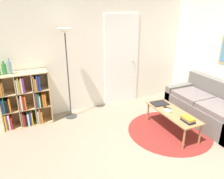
# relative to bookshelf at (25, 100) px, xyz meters

# --- Properties ---
(ground_plane) EXTENTS (14.00, 14.00, 0.00)m
(ground_plane) POSITION_rel_bookshelf_xyz_m (1.55, -2.36, -0.51)
(ground_plane) COLOR gray
(wall_back) EXTENTS (7.45, 0.11, 2.60)m
(wall_back) POSITION_rel_bookshelf_xyz_m (1.58, 0.22, 0.78)
(wall_back) COLOR silver
(wall_back) RESTS_ON ground_plane
(wall_right) EXTENTS (0.08, 5.55, 2.60)m
(wall_right) POSITION_rel_bookshelf_xyz_m (3.80, -1.09, 0.79)
(wall_right) COLOR silver
(wall_right) RESTS_ON ground_plane
(rug) EXTENTS (1.57, 1.57, 0.01)m
(rug) POSITION_rel_bookshelf_xyz_m (2.44, -1.42, -0.51)
(rug) COLOR maroon
(rug) RESTS_ON ground_plane
(bookshelf) EXTENTS (0.92, 0.34, 1.07)m
(bookshelf) POSITION_rel_bookshelf_xyz_m (0.00, 0.00, 0.00)
(bookshelf) COLOR tan
(bookshelf) RESTS_ON ground_plane
(floor_lamp) EXTENTS (0.27, 0.27, 1.85)m
(floor_lamp) POSITION_rel_bookshelf_xyz_m (0.87, -0.08, 1.02)
(floor_lamp) COLOR #333333
(floor_lamp) RESTS_ON ground_plane
(couch) EXTENTS (0.81, 1.72, 0.82)m
(couch) POSITION_rel_bookshelf_xyz_m (3.42, -1.42, -0.23)
(couch) COLOR #66605B
(couch) RESTS_ON ground_plane
(coffee_table) EXTENTS (0.43, 1.15, 0.41)m
(coffee_table) POSITION_rel_bookshelf_xyz_m (2.46, -1.43, -0.15)
(coffee_table) COLOR #996B42
(coffee_table) RESTS_ON ground_plane
(laptop) EXTENTS (0.33, 0.26, 0.02)m
(laptop) POSITION_rel_bookshelf_xyz_m (2.45, -1.04, -0.09)
(laptop) COLOR black
(laptop) RESTS_ON coffee_table
(bowl) EXTENTS (0.15, 0.15, 0.04)m
(bowl) POSITION_rel_bookshelf_xyz_m (2.37, -1.40, -0.08)
(bowl) COLOR #9ED193
(bowl) RESTS_ON coffee_table
(book_stack_on_table) EXTENTS (0.15, 0.24, 0.08)m
(book_stack_on_table) POSITION_rel_bookshelf_xyz_m (2.46, -1.82, -0.06)
(book_stack_on_table) COLOR black
(book_stack_on_table) RESTS_ON coffee_table
(remote) EXTENTS (0.08, 0.17, 0.02)m
(remote) POSITION_rel_bookshelf_xyz_m (2.46, -1.28, -0.09)
(remote) COLOR black
(remote) RESTS_ON coffee_table
(bottle_middle) EXTENTS (0.08, 0.08, 0.24)m
(bottle_middle) POSITION_rel_bookshelf_xyz_m (-0.25, 0.03, 0.66)
(bottle_middle) COLOR #2D8438
(bottle_middle) RESTS_ON bookshelf
(bottle_right) EXTENTS (0.07, 0.07, 0.29)m
(bottle_right) POSITION_rel_bookshelf_xyz_m (-0.16, 0.00, 0.68)
(bottle_right) COLOR #6B93A3
(bottle_right) RESTS_ON bookshelf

